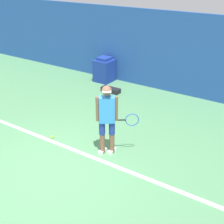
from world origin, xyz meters
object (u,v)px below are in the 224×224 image
at_px(tennis_player, 107,117).
at_px(tennis_ball, 52,137).
at_px(covered_chair, 104,70).
at_px(equipment_bag, 111,90).

height_order(tennis_player, tennis_ball, tennis_player).
xyz_separation_m(tennis_ball, covered_chair, (-1.33, 4.17, 0.40)).
bearing_deg(equipment_bag, tennis_ball, -81.41).
relative_size(tennis_ball, covered_chair, 0.08).
bearing_deg(tennis_player, tennis_ball, 152.53).
relative_size(tennis_ball, equipment_bag, 0.10).
xyz_separation_m(covered_chair, equipment_bag, (0.82, -0.79, -0.35)).
relative_size(tennis_player, equipment_bag, 2.47).
bearing_deg(equipment_bag, covered_chair, 135.83).
bearing_deg(covered_chair, equipment_bag, -44.17).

